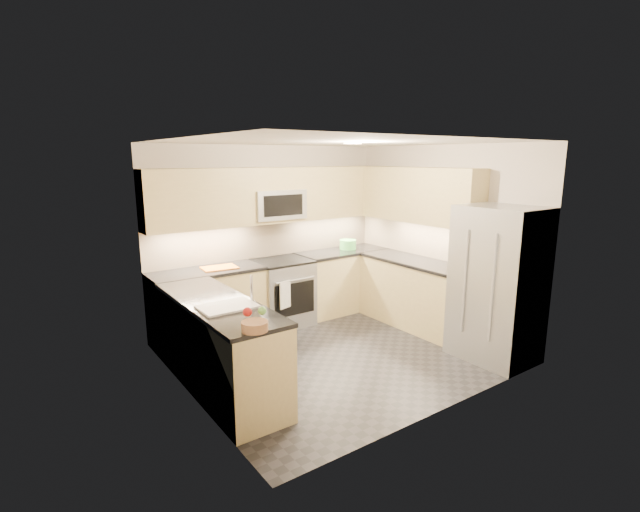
{
  "coord_description": "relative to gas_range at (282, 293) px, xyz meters",
  "views": [
    {
      "loc": [
        -3.2,
        -4.17,
        2.33
      ],
      "look_at": [
        0.0,
        0.35,
        1.15
      ],
      "focal_mm": 26.0,
      "sensor_mm": 36.0,
      "label": 1
    }
  ],
  "objects": [
    {
      "name": "floor",
      "position": [
        0.0,
        -1.28,
        -0.46
      ],
      "size": [
        3.6,
        3.2,
        0.0
      ],
      "primitive_type": "cube",
      "color": "black",
      "rests_on": "ground"
    },
    {
      "name": "ceiling",
      "position": [
        0.0,
        -1.28,
        2.04
      ],
      "size": [
        3.6,
        3.2,
        0.02
      ],
      "primitive_type": "cube",
      "color": "beige",
      "rests_on": "wall_back"
    },
    {
      "name": "wall_back",
      "position": [
        0.0,
        0.32,
        0.79
      ],
      "size": [
        3.6,
        0.02,
        2.5
      ],
      "primitive_type": "cube",
      "color": "beige",
      "rests_on": "floor"
    },
    {
      "name": "wall_front",
      "position": [
        0.0,
        -2.88,
        0.79
      ],
      "size": [
        3.6,
        0.02,
        2.5
      ],
      "primitive_type": "cube",
      "color": "beige",
      "rests_on": "floor"
    },
    {
      "name": "wall_left",
      "position": [
        -1.8,
        -1.28,
        0.79
      ],
      "size": [
        0.02,
        3.2,
        2.5
      ],
      "primitive_type": "cube",
      "color": "beige",
      "rests_on": "floor"
    },
    {
      "name": "wall_right",
      "position": [
        1.8,
        -1.28,
        0.79
      ],
      "size": [
        0.02,
        3.2,
        2.5
      ],
      "primitive_type": "cube",
      "color": "beige",
      "rests_on": "floor"
    },
    {
      "name": "base_cab_back_left",
      "position": [
        -1.09,
        0.02,
        -0.01
      ],
      "size": [
        1.42,
        0.6,
        0.9
      ],
      "primitive_type": "cube",
      "color": "#D1BD7E",
      "rests_on": "floor"
    },
    {
      "name": "base_cab_back_right",
      "position": [
        1.09,
        0.02,
        -0.01
      ],
      "size": [
        1.42,
        0.6,
        0.9
      ],
      "primitive_type": "cube",
      "color": "#D1BD7E",
      "rests_on": "floor"
    },
    {
      "name": "base_cab_right",
      "position": [
        1.5,
        -1.12,
        -0.01
      ],
      "size": [
        0.6,
        1.7,
        0.9
      ],
      "primitive_type": "cube",
      "color": "#D1BD7E",
      "rests_on": "floor"
    },
    {
      "name": "base_cab_peninsula",
      "position": [
        -1.5,
        -1.28,
        -0.01
      ],
      "size": [
        0.6,
        2.0,
        0.9
      ],
      "primitive_type": "cube",
      "color": "#D1BD7E",
      "rests_on": "floor"
    },
    {
      "name": "countertop_back_left",
      "position": [
        -1.09,
        0.02,
        0.47
      ],
      "size": [
        1.42,
        0.63,
        0.04
      ],
      "primitive_type": "cube",
      "color": "black",
      "rests_on": "base_cab_back_left"
    },
    {
      "name": "countertop_back_right",
      "position": [
        1.09,
        0.02,
        0.47
      ],
      "size": [
        1.42,
        0.63,
        0.04
      ],
      "primitive_type": "cube",
      "color": "black",
      "rests_on": "base_cab_back_right"
    },
    {
      "name": "countertop_right",
      "position": [
        1.5,
        -1.12,
        0.47
      ],
      "size": [
        0.63,
        1.7,
        0.04
      ],
      "primitive_type": "cube",
      "color": "black",
      "rests_on": "base_cab_right"
    },
    {
      "name": "countertop_peninsula",
      "position": [
        -1.5,
        -1.28,
        0.47
      ],
      "size": [
        0.63,
        2.0,
        0.04
      ],
      "primitive_type": "cube",
      "color": "black",
      "rests_on": "base_cab_peninsula"
    },
    {
      "name": "upper_cab_back",
      "position": [
        0.0,
        0.15,
        1.37
      ],
      "size": [
        3.6,
        0.35,
        0.75
      ],
      "primitive_type": "cube",
      "color": "#D1BD7E",
      "rests_on": "wall_back"
    },
    {
      "name": "upper_cab_right",
      "position": [
        1.62,
        -1.0,
        1.37
      ],
      "size": [
        0.35,
        1.95,
        0.75
      ],
      "primitive_type": "cube",
      "color": "#D1BD7E",
      "rests_on": "wall_right"
    },
    {
      "name": "backsplash_back",
      "position": [
        0.0,
        0.32,
        0.74
      ],
      "size": [
        3.6,
        0.01,
        0.51
      ],
      "primitive_type": "cube",
      "color": "tan",
      "rests_on": "wall_back"
    },
    {
      "name": "backsplash_right",
      "position": [
        1.8,
        -0.82,
        0.74
      ],
      "size": [
        0.01,
        2.3,
        0.51
      ],
      "primitive_type": "cube",
      "color": "tan",
      "rests_on": "wall_right"
    },
    {
      "name": "gas_range",
      "position": [
        0.0,
        0.0,
        0.0
      ],
      "size": [
        0.76,
        0.65,
        0.91
      ],
      "primitive_type": "cube",
      "color": "#929399",
      "rests_on": "floor"
    },
    {
      "name": "range_cooktop",
      "position": [
        0.0,
        0.0,
        0.46
      ],
      "size": [
        0.76,
        0.65,
        0.03
      ],
      "primitive_type": "cube",
      "color": "black",
      "rests_on": "gas_range"
    },
    {
      "name": "oven_door_glass",
      "position": [
        0.0,
        -0.33,
        -0.01
      ],
      "size": [
        0.62,
        0.02,
        0.45
      ],
      "primitive_type": "cube",
      "color": "black",
      "rests_on": "gas_range"
    },
    {
      "name": "oven_handle",
      "position": [
        0.0,
        -0.35,
        0.26
      ],
      "size": [
        0.6,
        0.02,
        0.02
      ],
      "primitive_type": "cylinder",
      "rotation": [
        0.0,
        1.57,
        0.0
      ],
      "color": "#B2B5BA",
      "rests_on": "gas_range"
    },
    {
      "name": "microwave",
      "position": [
        0.0,
        0.12,
        1.24
      ],
      "size": [
        0.76,
        0.4,
        0.4
      ],
      "primitive_type": "cube",
      "color": "#A7ABAF",
      "rests_on": "upper_cab_back"
    },
    {
      "name": "microwave_door",
      "position": [
        0.0,
        -0.08,
        1.24
      ],
      "size": [
        0.6,
        0.01,
        0.28
      ],
      "primitive_type": "cube",
      "color": "black",
      "rests_on": "microwave"
    },
    {
      "name": "refrigerator",
      "position": [
        1.45,
        -2.43,
        0.45
      ],
      "size": [
        0.7,
        0.9,
        1.8
      ],
      "primitive_type": "cube",
      "color": "#9DA1A5",
      "rests_on": "floor"
    },
    {
      "name": "fridge_handle_left",
      "position": [
        1.08,
        -2.61,
        0.49
      ],
      "size": [
        0.02,
        0.02,
        1.2
      ],
      "primitive_type": "cylinder",
      "color": "#B2B5BA",
      "rests_on": "refrigerator"
    },
    {
      "name": "fridge_handle_right",
      "position": [
        1.08,
        -2.25,
        0.49
      ],
      "size": [
        0.02,
        0.02,
        1.2
      ],
      "primitive_type": "cylinder",
      "color": "#B2B5BA",
      "rests_on": "refrigerator"
    },
    {
      "name": "sink_basin",
      "position": [
        -1.5,
        -1.53,
        0.42
      ],
      "size": [
        0.52,
        0.38,
        0.16
      ],
      "primitive_type": "cube",
      "color": "white",
      "rests_on": "base_cab_peninsula"
    },
    {
      "name": "faucet",
      "position": [
        -1.24,
        -1.53,
        0.62
      ],
      "size": [
        0.03,
        0.03,
        0.28
      ],
      "primitive_type": "cylinder",
      "color": "silver",
      "rests_on": "countertop_peninsula"
    },
    {
      "name": "utensil_bowl",
      "position": [
        1.22,
        0.05,
        0.56
      ],
      "size": [
        0.3,
        0.3,
        0.15
      ],
      "primitive_type": "cylinder",
      "rotation": [
        0.0,
        0.0,
        0.2
      ],
      "color": "#51BD52",
      "rests_on": "countertop_back_right"
    },
    {
      "name": "cutting_board",
      "position": [
        -0.92,
        0.02,
        0.49
      ],
      "size": [
        0.46,
        0.34,
        0.01
      ],
      "primitive_type": "cube",
      "rotation": [
        0.0,
        0.0,
        -0.1
      ],
      "color": "#CD6513",
      "rests_on": "countertop_back_left"
    },
    {
      "name": "fruit_basket",
      "position": [
        -1.57,
        -2.21,
        0.52
      ],
      "size": [
        0.29,
        0.29,
        0.08
      ],
      "primitive_type": "cylinder",
      "rotation": [
        0.0,
        0.0,
        0.41
      ],
      "color": "#9B6C48",
      "rests_on": "countertop_peninsula"
    },
    {
      "name": "fruit_apple",
      "position": [
        -1.55,
        -2.06,
        0.6
      ],
      "size": [
        0.08,
        0.08,
        0.08
      ],
      "primitive_type": "sphere",
      "color": "#A01612",
      "rests_on": "fruit_basket"
    },
    {
      "name": "fruit_pear",
      "position": [
        -1.44,
        -2.1,
        0.6
      ],
      "size": [
        0.07,
        0.07,
        0.07
      ],
      "primitive_type": "sphere",
      "color": "#62AD4A",
      "rests_on": "fruit_basket"
    },
    {
      "name": "dish_towel_check",
      "position": [
        -0.17,
        -0.37,
        0.1
      ],
      "size": [
        0.19,
        0.07,
        0.37
      ],
      "primitive_type": "cube",
      "rotation": [
        0.0,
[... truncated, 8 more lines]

